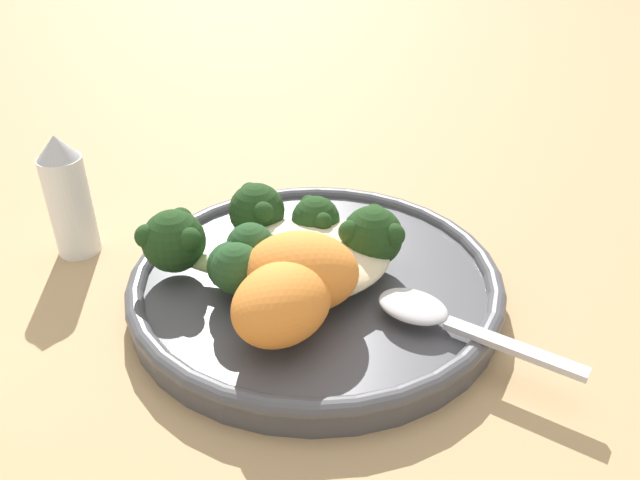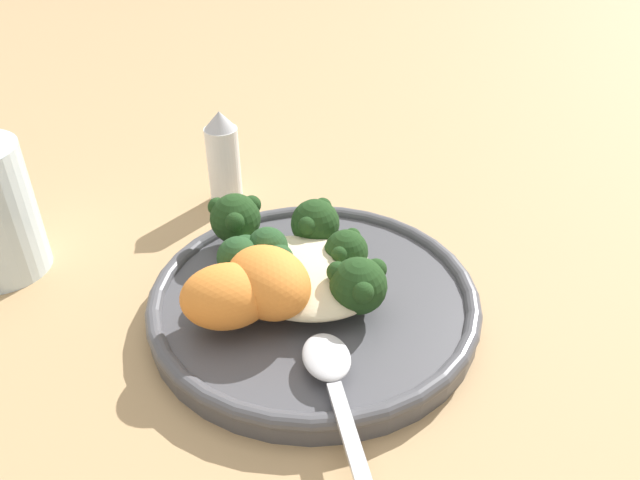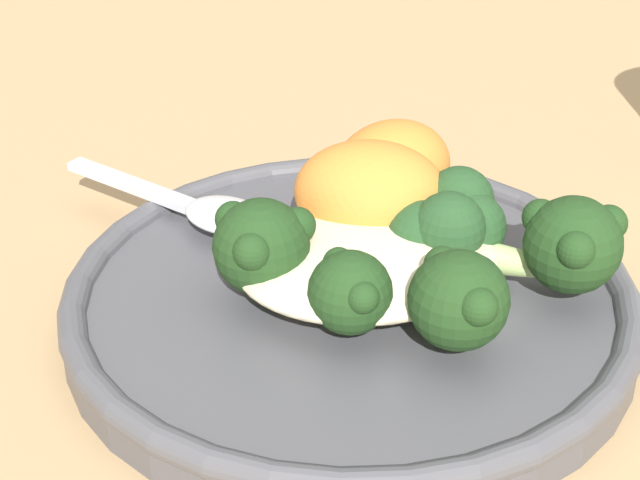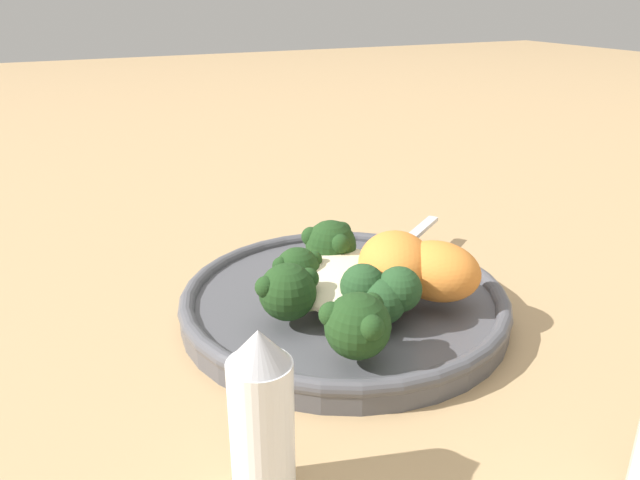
# 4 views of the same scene
# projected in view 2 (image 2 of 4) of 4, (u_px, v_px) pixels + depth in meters

# --- Properties ---
(ground_plane) EXTENTS (4.00, 4.00, 0.00)m
(ground_plane) POSITION_uv_depth(u_px,v_px,m) (299.00, 308.00, 0.47)
(ground_plane) COLOR tan
(plate) EXTENTS (0.24, 0.24, 0.02)m
(plate) POSITION_uv_depth(u_px,v_px,m) (315.00, 300.00, 0.46)
(plate) COLOR #4C4C51
(plate) RESTS_ON ground_plane
(quinoa_mound) EXTENTS (0.11, 0.10, 0.02)m
(quinoa_mound) POSITION_uv_depth(u_px,v_px,m) (305.00, 275.00, 0.45)
(quinoa_mound) COLOR beige
(quinoa_mound) RESTS_ON plate
(broccoli_stalk_0) EXTENTS (0.10, 0.04, 0.04)m
(broccoli_stalk_0) POSITION_uv_depth(u_px,v_px,m) (346.00, 286.00, 0.43)
(broccoli_stalk_0) COLOR #ADC675
(broccoli_stalk_0) RESTS_ON plate
(broccoli_stalk_1) EXTENTS (0.06, 0.08, 0.03)m
(broccoli_stalk_1) POSITION_uv_depth(u_px,v_px,m) (339.00, 256.00, 0.46)
(broccoli_stalk_1) COLOR #ADC675
(broccoli_stalk_1) RESTS_ON plate
(broccoli_stalk_2) EXTENTS (0.04, 0.10, 0.04)m
(broccoli_stalk_2) POSITION_uv_depth(u_px,v_px,m) (312.00, 230.00, 0.49)
(broccoli_stalk_2) COLOR #ADC675
(broccoli_stalk_2) RESTS_ON plate
(broccoli_stalk_3) EXTENTS (0.11, 0.10, 0.04)m
(broccoli_stalk_3) POSITION_uv_depth(u_px,v_px,m) (241.00, 229.00, 0.49)
(broccoli_stalk_3) COLOR #ADC675
(broccoli_stalk_3) RESTS_ON plate
(sweet_potato_chunk_0) EXTENTS (0.06, 0.06, 0.03)m
(sweet_potato_chunk_0) POSITION_uv_depth(u_px,v_px,m) (280.00, 290.00, 0.43)
(sweet_potato_chunk_0) COLOR orange
(sweet_potato_chunk_0) RESTS_ON plate
(sweet_potato_chunk_1) EXTENTS (0.08, 0.08, 0.05)m
(sweet_potato_chunk_1) POSITION_uv_depth(u_px,v_px,m) (268.00, 282.00, 0.42)
(sweet_potato_chunk_1) COLOR orange
(sweet_potato_chunk_1) RESTS_ON plate
(sweet_potato_chunk_2) EXTENTS (0.08, 0.08, 0.04)m
(sweet_potato_chunk_2) POSITION_uv_depth(u_px,v_px,m) (227.00, 296.00, 0.41)
(sweet_potato_chunk_2) COLOR orange
(sweet_potato_chunk_2) RESTS_ON plate
(kale_tuft) EXTENTS (0.05, 0.05, 0.04)m
(kale_tuft) POSITION_uv_depth(u_px,v_px,m) (256.00, 259.00, 0.45)
(kale_tuft) COLOR #234723
(kale_tuft) RESTS_ON plate
(spoon) EXTENTS (0.09, 0.11, 0.01)m
(spoon) POSITION_uv_depth(u_px,v_px,m) (331.00, 371.00, 0.38)
(spoon) COLOR silver
(spoon) RESTS_ON plate
(salt_shaker) EXTENTS (0.03, 0.03, 0.09)m
(salt_shaker) POSITION_uv_depth(u_px,v_px,m) (223.00, 158.00, 0.57)
(salt_shaker) COLOR white
(salt_shaker) RESTS_ON ground_plane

